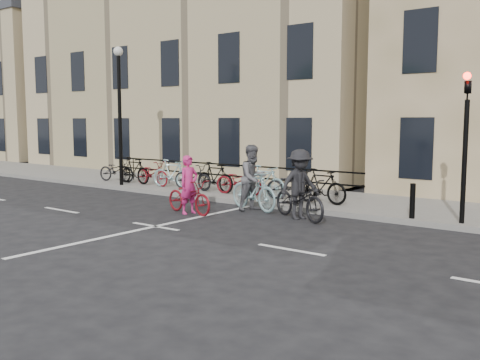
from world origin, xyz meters
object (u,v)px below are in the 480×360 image
Objects in this scene: cyclist_grey at (253,184)px; traffic_light at (466,129)px; cyclist_dark at (300,192)px; lamp_post at (119,98)px; cyclist_pink at (189,194)px.

traffic_light is at bearing -65.83° from cyclist_grey.
cyclist_dark is at bearing -86.52° from cyclist_grey.
traffic_light is 4.41m from cyclist_dark.
cyclist_grey is at bearing -171.17° from traffic_light.
lamp_post reaches higher than cyclist_dark.
cyclist_dark reaches higher than cyclist_pink.
cyclist_dark is (1.82, -0.38, -0.04)m from cyclist_grey.
lamp_post is at bearing 104.50° from cyclist_dark.
lamp_post reaches higher than traffic_light.
traffic_light is 1.74× the size of cyclist_dark.
lamp_post is 7.59m from cyclist_grey.
lamp_post is 2.36× the size of cyclist_dark.
traffic_light is 0.74× the size of lamp_post.
cyclist_grey is at bearing -26.47° from cyclist_pink.
cyclist_dark is at bearing -161.88° from traffic_light.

